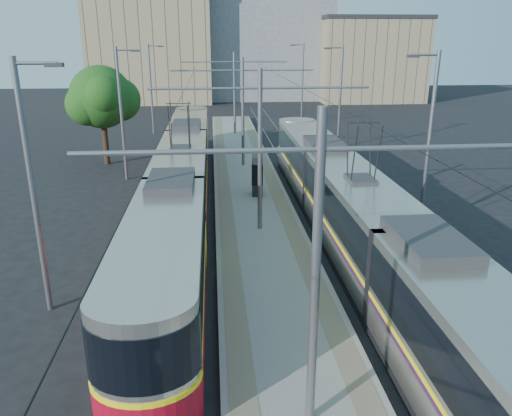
{
  "coord_description": "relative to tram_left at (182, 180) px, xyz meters",
  "views": [
    {
      "loc": [
        -2.0,
        -13.01,
        8.47
      ],
      "look_at": [
        -0.26,
        7.01,
        1.6
      ],
      "focal_mm": 35.0,
      "sensor_mm": 36.0,
      "label": 1
    }
  ],
  "objects": [
    {
      "name": "street_lamps",
      "position": [
        3.6,
        9.66,
        2.48
      ],
      "size": [
        15.18,
        38.22,
        8.0
      ],
      "color": "slate",
      "rests_on": "ground"
    },
    {
      "name": "track_arrow",
      "position": [
        0.0,
        -14.34,
        -1.7
      ],
      "size": [
        1.2,
        5.0,
        0.01
      ],
      "primitive_type": "cube",
      "color": "silver",
      "rests_on": "ground"
    },
    {
      "name": "shelter",
      "position": [
        3.94,
        1.73,
        -0.26
      ],
      "size": [
        0.68,
        1.03,
        2.18
      ],
      "rotation": [
        0.0,
        0.0,
        -0.08
      ],
      "color": "black",
      "rests_on": "platform"
    },
    {
      "name": "tram_right",
      "position": [
        7.2,
        -6.31,
        0.15
      ],
      "size": [
        2.43,
        31.62,
        5.5
      ],
      "color": "black",
      "rests_on": "ground"
    },
    {
      "name": "rails",
      "position": [
        3.6,
        5.66,
        -1.69
      ],
      "size": [
        8.71,
        70.0,
        0.03
      ],
      "color": "gray",
      "rests_on": "ground"
    },
    {
      "name": "tactile_strip_left",
      "position": [
        2.15,
        5.66,
        -1.4
      ],
      "size": [
        0.7,
        50.0,
        0.01
      ],
      "primitive_type": "cube",
      "color": "gray",
      "rests_on": "platform"
    },
    {
      "name": "building_left",
      "position": [
        -6.4,
        48.66,
        5.89
      ],
      "size": [
        16.32,
        12.24,
        15.16
      ],
      "color": "gray",
      "rests_on": "ground"
    },
    {
      "name": "tram_left",
      "position": [
        0.0,
        0.0,
        0.0
      ],
      "size": [
        2.43,
        31.99,
        5.5
      ],
      "color": "black",
      "rests_on": "ground"
    },
    {
      "name": "building_centre",
      "position": [
        9.6,
        52.66,
        6.05
      ],
      "size": [
        18.36,
        14.28,
        15.48
      ],
      "color": "gray",
      "rests_on": "ground"
    },
    {
      "name": "ground",
      "position": [
        3.6,
        -11.34,
        -1.71
      ],
      "size": [
        160.0,
        160.0,
        0.0
      ],
      "primitive_type": "plane",
      "color": "black",
      "rests_on": "ground"
    },
    {
      "name": "catenary",
      "position": [
        3.6,
        2.81,
        2.82
      ],
      "size": [
        9.2,
        70.0,
        7.0
      ],
      "color": "slate",
      "rests_on": "platform"
    },
    {
      "name": "platform",
      "position": [
        3.6,
        5.66,
        -1.56
      ],
      "size": [
        4.0,
        50.0,
        0.3
      ],
      "primitive_type": "cube",
      "color": "gray",
      "rests_on": "ground"
    },
    {
      "name": "building_right",
      "position": [
        23.6,
        46.66,
        3.95
      ],
      "size": [
        14.28,
        10.2,
        11.29
      ],
      "color": "gray",
      "rests_on": "ground"
    },
    {
      "name": "tactile_strip_right",
      "position": [
        5.05,
        5.66,
        -1.4
      ],
      "size": [
        0.7,
        50.0,
        0.01
      ],
      "primitive_type": "cube",
      "color": "gray",
      "rests_on": "platform"
    },
    {
      "name": "tree",
      "position": [
        -5.63,
        11.11,
        2.87
      ],
      "size": [
        4.66,
        4.31,
        6.77
      ],
      "color": "#382314",
      "rests_on": "ground"
    }
  ]
}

